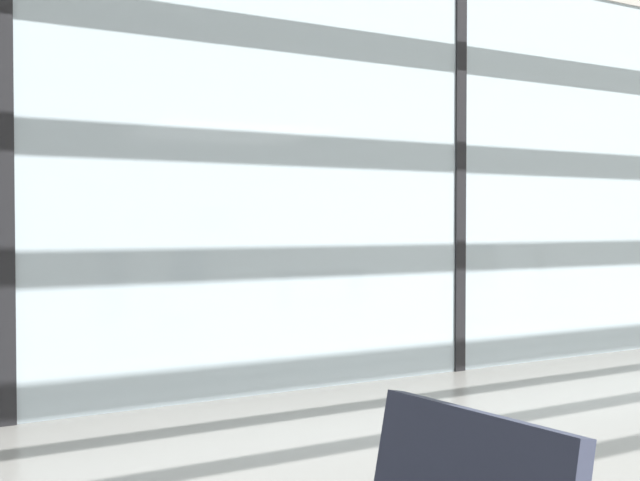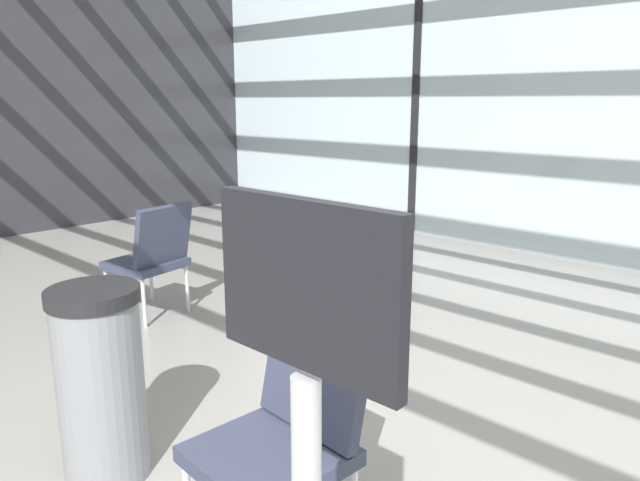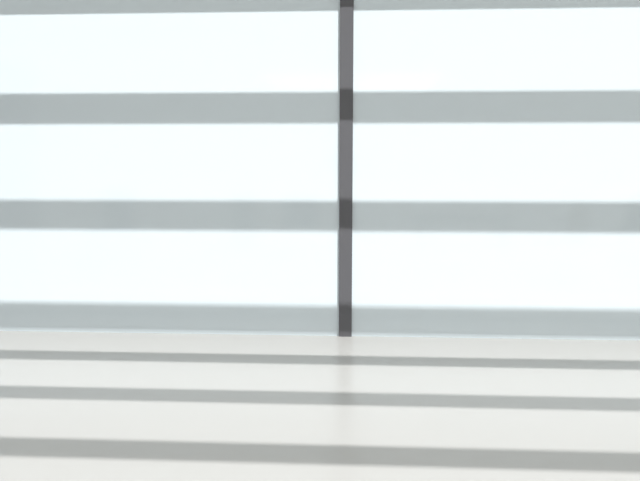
% 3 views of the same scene
% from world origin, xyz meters
% --- Properties ---
extents(glass_curtain_wall, '(14.00, 0.08, 3.31)m').
position_xyz_m(glass_curtain_wall, '(0.00, 5.20, 1.65)').
color(glass_curtain_wall, silver).
rests_on(glass_curtain_wall, ground).
extents(window_mullion_1, '(0.10, 0.12, 3.31)m').
position_xyz_m(window_mullion_1, '(0.00, 5.20, 1.65)').
color(window_mullion_1, black).
rests_on(window_mullion_1, ground).
extents(parked_airplane, '(12.00, 4.08, 4.08)m').
position_xyz_m(parked_airplane, '(-1.49, 9.61, 2.04)').
color(parked_airplane, silver).
rests_on(parked_airplane, ground).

